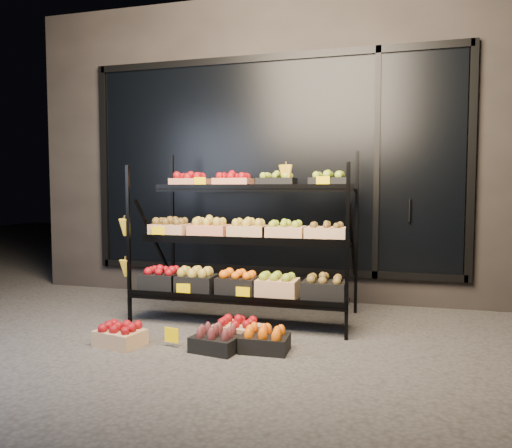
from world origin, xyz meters
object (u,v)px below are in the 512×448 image
(floor_crate_left, at_px, (120,335))
(floor_crate_midright, at_px, (238,329))
(display_rack, at_px, (244,239))
(floor_crate_midleft, at_px, (216,340))

(floor_crate_left, distance_m, floor_crate_midright, 0.97)
(display_rack, relative_size, floor_crate_midright, 5.10)
(floor_crate_midright, bearing_deg, floor_crate_left, -140.06)
(floor_crate_midleft, bearing_deg, floor_crate_midright, 87.48)
(display_rack, relative_size, floor_crate_left, 5.21)
(display_rack, bearing_deg, floor_crate_midright, -77.31)
(display_rack, height_order, floor_crate_midright, display_rack)
(floor_crate_midright, bearing_deg, display_rack, 117.16)
(floor_crate_left, xyz_separation_m, floor_crate_midright, (0.88, 0.42, 0.00))
(display_rack, xyz_separation_m, floor_crate_midright, (0.15, -0.65, -0.70))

